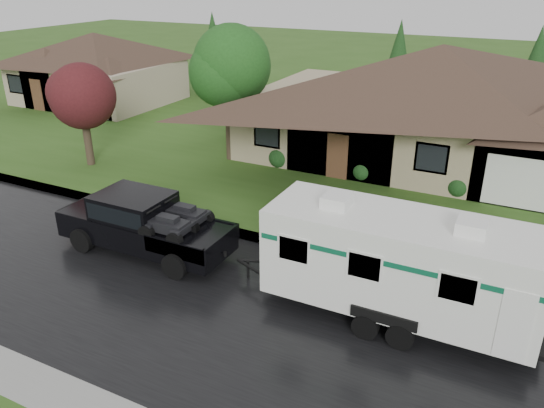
{
  "coord_description": "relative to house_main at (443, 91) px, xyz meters",
  "views": [
    {
      "loc": [
        6.34,
        -12.77,
        9.02
      ],
      "look_at": [
        -1.06,
        2.0,
        1.65
      ],
      "focal_mm": 35.0,
      "sensor_mm": 36.0,
      "label": 1
    }
  ],
  "objects": [
    {
      "name": "tree_red",
      "position": [
        -15.06,
        -8.47,
        0.15
      ],
      "size": [
        3.13,
        3.13,
        5.18
      ],
      "color": "#382B1E",
      "rests_on": "lawn"
    },
    {
      "name": "travel_trailer",
      "position": [
        1.58,
        -14.04,
        -1.78
      ],
      "size": [
        7.61,
        2.67,
        3.42
      ],
      "color": "white",
      "rests_on": "ground"
    },
    {
      "name": "shrub_row",
      "position": [
        -0.29,
        -4.54,
        -2.94
      ],
      "size": [
        13.6,
        1.0,
        1.0
      ],
      "color": "#143814",
      "rests_on": "lawn"
    },
    {
      "name": "lawn",
      "position": [
        -2.29,
        1.16,
        -3.52
      ],
      "size": [
        140.0,
        26.0,
        0.15
      ],
      "primitive_type": "cube",
      "color": "#31551A",
      "rests_on": "ground"
    },
    {
      "name": "curb",
      "position": [
        -2.29,
        -11.59,
        -3.52
      ],
      "size": [
        140.0,
        0.5,
        0.15
      ],
      "primitive_type": "cube",
      "color": "gray",
      "rests_on": "ground"
    },
    {
      "name": "house_main",
      "position": [
        0.0,
        0.0,
        0.0
      ],
      "size": [
        19.44,
        10.8,
        6.9
      ],
      "color": "tan",
      "rests_on": "lawn"
    },
    {
      "name": "tree_left_green",
      "position": [
        -9.29,
        -4.65,
        1.11
      ],
      "size": [
        3.97,
        3.97,
        6.57
      ],
      "color": "#382B1E",
      "rests_on": "lawn"
    },
    {
      "name": "house_far",
      "position": [
        -24.07,
        2.02,
        -0.62
      ],
      "size": [
        10.8,
        8.64,
        5.8
      ],
      "color": "tan",
      "rests_on": "lawn"
    },
    {
      "name": "pickup_truck",
      "position": [
        -7.23,
        -14.04,
        -2.49
      ],
      "size": [
        6.17,
        2.35,
        2.06
      ],
      "color": "black",
      "rests_on": "ground"
    },
    {
      "name": "road",
      "position": [
        -2.29,
        -15.84,
        -3.59
      ],
      "size": [
        140.0,
        8.0,
        0.01
      ],
      "primitive_type": "cube",
      "color": "black",
      "rests_on": "ground"
    },
    {
      "name": "ground",
      "position": [
        -2.29,
        -13.84,
        -3.59
      ],
      "size": [
        140.0,
        140.0,
        0.0
      ],
      "primitive_type": "plane",
      "color": "#31551A",
      "rests_on": "ground"
    }
  ]
}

